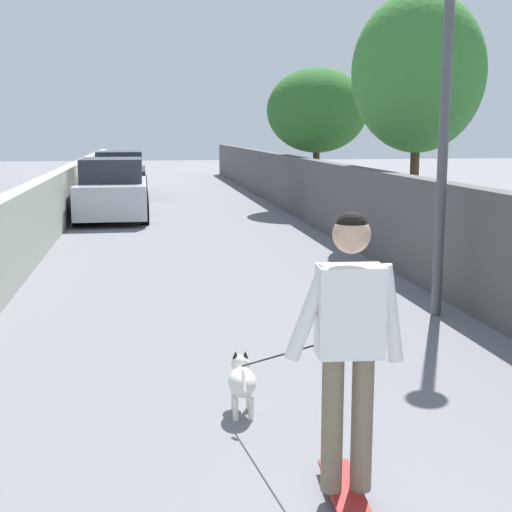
% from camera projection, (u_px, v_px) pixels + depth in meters
% --- Properties ---
extents(ground_plane, '(80.00, 80.00, 0.00)m').
position_uv_depth(ground_plane, '(195.00, 237.00, 15.09)').
color(ground_plane, slate).
extents(wall_left, '(48.00, 0.30, 1.31)m').
position_uv_depth(wall_left, '(34.00, 221.00, 12.57)').
color(wall_left, '#999E93').
rests_on(wall_left, ground).
extents(fence_right, '(48.00, 0.30, 1.54)m').
position_uv_depth(fence_right, '(360.00, 209.00, 13.46)').
color(fence_right, '#4C4C4C').
rests_on(fence_right, ground).
extents(tree_right_near, '(2.84, 2.84, 3.98)m').
position_uv_depth(tree_right_near, '(317.00, 111.00, 20.05)').
color(tree_right_near, '#473523').
rests_on(tree_right_near, ground).
extents(tree_right_far, '(2.66, 2.66, 4.96)m').
position_uv_depth(tree_right_far, '(418.00, 73.00, 14.21)').
color(tree_right_far, '#473523').
rests_on(tree_right_far, ground).
extents(lamp_post, '(0.36, 0.36, 4.28)m').
position_uv_depth(lamp_post, '(447.00, 68.00, 8.20)').
color(lamp_post, '#4C4C51').
rests_on(lamp_post, ground).
extents(skateboard, '(0.81, 0.26, 0.08)m').
position_uv_depth(skateboard, '(345.00, 492.00, 4.31)').
color(skateboard, maroon).
rests_on(skateboard, ground).
extents(person_skateboarder, '(0.25, 0.71, 1.69)m').
position_uv_depth(person_skateboarder, '(349.00, 331.00, 4.14)').
color(person_skateboarder, '#726651').
rests_on(person_skateboarder, skateboard).
extents(dog, '(1.76, 0.56, 1.06)m').
position_uv_depth(dog, '(242.00, 380.00, 5.64)').
color(dog, white).
rests_on(dog, ground).
extents(car_near, '(3.95, 1.80, 1.54)m').
position_uv_depth(car_near, '(113.00, 191.00, 18.09)').
color(car_near, silver).
rests_on(car_near, ground).
extents(car_far, '(3.96, 1.80, 1.54)m').
position_uv_depth(car_far, '(120.00, 176.00, 24.19)').
color(car_far, black).
rests_on(car_far, ground).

